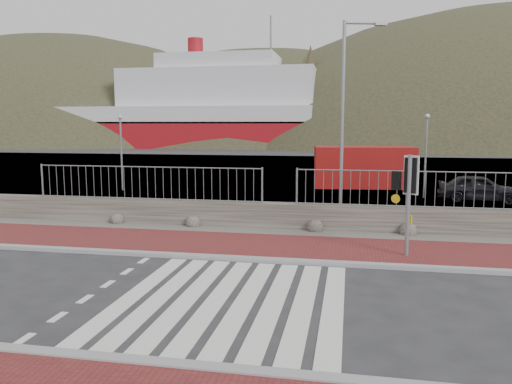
% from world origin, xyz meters
% --- Properties ---
extents(ground, '(220.00, 220.00, 0.00)m').
position_xyz_m(ground, '(0.00, 0.00, 0.00)').
color(ground, '#28282B').
rests_on(ground, ground).
extents(sidewalk_far, '(40.00, 3.00, 0.08)m').
position_xyz_m(sidewalk_far, '(0.00, 4.50, 0.04)').
color(sidewalk_far, maroon).
rests_on(sidewalk_far, ground).
extents(kerb_near, '(40.00, 0.25, 0.12)m').
position_xyz_m(kerb_near, '(0.00, -3.00, 0.05)').
color(kerb_near, gray).
rests_on(kerb_near, ground).
extents(kerb_far, '(40.00, 0.25, 0.12)m').
position_xyz_m(kerb_far, '(0.00, 3.00, 0.05)').
color(kerb_far, gray).
rests_on(kerb_far, ground).
extents(zebra_crossing, '(4.62, 5.60, 0.01)m').
position_xyz_m(zebra_crossing, '(-0.00, 0.00, 0.01)').
color(zebra_crossing, silver).
rests_on(zebra_crossing, ground).
extents(gravel_strip, '(40.00, 1.50, 0.06)m').
position_xyz_m(gravel_strip, '(0.00, 6.50, 0.03)').
color(gravel_strip, '#59544C').
rests_on(gravel_strip, ground).
extents(stone_wall, '(40.00, 0.60, 0.90)m').
position_xyz_m(stone_wall, '(0.00, 7.30, 0.45)').
color(stone_wall, '#454038').
rests_on(stone_wall, ground).
extents(railing, '(18.07, 0.07, 1.22)m').
position_xyz_m(railing, '(0.00, 7.15, 1.82)').
color(railing, gray).
rests_on(railing, stone_wall).
extents(quay, '(120.00, 40.00, 0.50)m').
position_xyz_m(quay, '(0.00, 27.90, 0.00)').
color(quay, '#4C4C4F').
rests_on(quay, ground).
extents(water, '(220.00, 50.00, 0.05)m').
position_xyz_m(water, '(0.00, 62.90, 0.00)').
color(water, '#3F4C54').
rests_on(water, ground).
extents(ferry, '(50.00, 16.00, 20.00)m').
position_xyz_m(ferry, '(-24.65, 67.90, 5.36)').
color(ferry, maroon).
rests_on(ferry, ground).
extents(hills_backdrop, '(254.00, 90.00, 100.00)m').
position_xyz_m(hills_backdrop, '(6.74, 87.90, -23.05)').
color(hills_backdrop, '#262D1B').
rests_on(hills_backdrop, ground).
extents(traffic_signal_far, '(0.69, 0.45, 2.81)m').
position_xyz_m(traffic_signal_far, '(3.89, 4.10, 2.04)').
color(traffic_signal_far, gray).
rests_on(traffic_signal_far, ground).
extents(streetlight, '(1.49, 0.50, 7.11)m').
position_xyz_m(streetlight, '(2.18, 8.13, 4.00)').
color(streetlight, gray).
rests_on(streetlight, ground).
extents(shipping_container, '(5.84, 2.93, 2.34)m').
position_xyz_m(shipping_container, '(3.14, 19.78, 1.17)').
color(shipping_container, maroon).
rests_on(shipping_container, ground).
extents(car_a, '(3.90, 2.01, 1.27)m').
position_xyz_m(car_a, '(8.39, 15.21, 0.63)').
color(car_a, black).
rests_on(car_a, ground).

